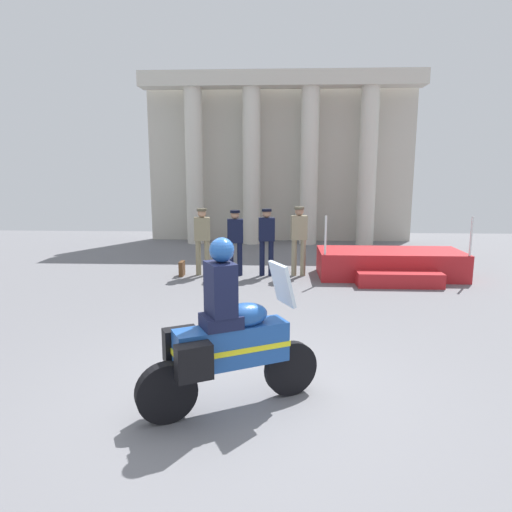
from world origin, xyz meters
TOP-DOWN VIEW (x-y plane):
  - ground_plane at (0.00, 0.00)m, footprint 28.49×28.49m
  - colonnade_backdrop at (0.46, 11.78)m, footprint 9.53×1.46m
  - reviewing_stand at (3.12, 6.15)m, footprint 3.43×1.94m
  - officer_in_row_0 at (-1.46, 6.20)m, footprint 0.40×0.27m
  - officer_in_row_1 at (-0.65, 6.19)m, footprint 0.40×0.27m
  - officer_in_row_2 at (0.12, 6.22)m, footprint 0.40×0.27m
  - officer_in_row_3 at (0.91, 6.25)m, footprint 0.40×0.27m
  - motorcycle_with_rider at (-0.15, -0.25)m, footprint 1.92×1.13m
  - briefcase_on_ground at (-1.96, 6.09)m, footprint 0.10×0.32m

SIDE VIEW (x-z plane):
  - ground_plane at x=0.00m, z-range 0.00..0.00m
  - briefcase_on_ground at x=-1.96m, z-range 0.00..0.36m
  - reviewing_stand at x=3.12m, z-range -0.46..1.09m
  - motorcycle_with_rider at x=-0.15m, z-range -0.16..1.74m
  - officer_in_row_1 at x=-0.65m, z-range 0.15..1.76m
  - officer_in_row_2 at x=0.12m, z-range 0.15..1.80m
  - officer_in_row_0 at x=-1.46m, z-range 0.15..1.80m
  - officer_in_row_3 at x=0.91m, z-range 0.16..1.86m
  - colonnade_backdrop at x=0.46m, z-range 0.25..6.22m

